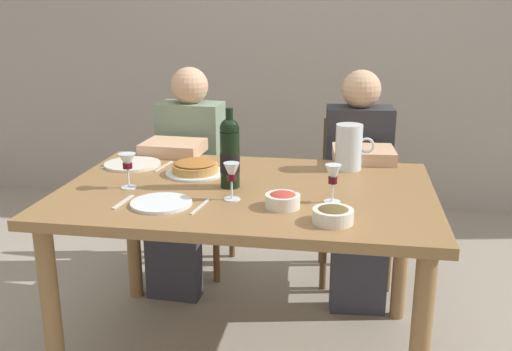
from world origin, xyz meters
The scene contains 20 objects.
back_wall centered at (0.00, 2.10, 1.40)m, with size 8.00×0.10×2.80m, color #A3998E.
dining_table centered at (0.00, 0.00, 0.67)m, with size 1.50×1.00×0.76m.
wine_bottle centered at (-0.07, 0.01, 0.90)m, with size 0.08×0.08×0.33m.
water_pitcher centered at (0.40, 0.35, 0.85)m, with size 0.17×0.12×0.21m.
baked_tart centered at (-0.26, 0.16, 0.79)m, with size 0.26×0.26×0.06m.
salad_bowl centered at (0.17, -0.21, 0.79)m, with size 0.13×0.13×0.06m.
olive_bowl centered at (0.36, -0.33, 0.79)m, with size 0.14×0.14×0.06m.
wine_glass_left_diner centered at (0.35, -0.12, 0.86)m, with size 0.06×0.06×0.15m.
wine_glass_right_diner centered at (-0.03, -0.15, 0.86)m, with size 0.06×0.06×0.14m.
wine_glass_centre centered at (-0.47, -0.07, 0.86)m, with size 0.07×0.07×0.14m.
dinner_plate_left_setting centered at (-0.28, -0.25, 0.77)m, with size 0.23×0.23×0.01m, color silver.
dinner_plate_right_setting centered at (-0.58, 0.25, 0.77)m, with size 0.26×0.26×0.01m, color silver.
fork_left_setting centered at (-0.43, -0.25, 0.76)m, with size 0.16×0.01×0.01m, color silver.
knife_left_setting centered at (-0.13, -0.25, 0.76)m, with size 0.18×0.01×0.01m, color silver.
knife_right_setting centered at (-0.43, 0.25, 0.76)m, with size 0.18×0.01×0.01m, color silver.
spoon_right_setting centered at (-0.70, 0.25, 0.76)m, with size 0.16×0.01×0.01m, color silver.
chair_left centered at (-0.45, 0.90, 0.50)m, with size 0.42×0.42×0.87m.
diner_left centered at (-0.46, 0.67, 0.62)m, with size 0.35×0.51×1.16m.
chair_right centered at (0.44, 0.92, 0.50)m, with size 0.43×0.43×0.87m.
diner_right centered at (0.46, 0.68, 0.62)m, with size 0.36×0.52×1.16m.
Camera 1 is at (0.40, -2.22, 1.48)m, focal length 40.91 mm.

